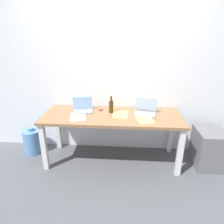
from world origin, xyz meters
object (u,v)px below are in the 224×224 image
Objects in this scene: beer_bottle at (111,106)px; water_cooler_jug at (33,141)px; laptop_left at (83,108)px; computer_mouse at (100,109)px; desk at (112,121)px; filing_cabinet at (209,148)px; laptop_right at (145,110)px.

beer_bottle reaches higher than water_cooler_jug.
laptop_left is 0.27m from computer_mouse.
desk reaches higher than water_cooler_jug.
filing_cabinet is at bearing -29.16° from computer_mouse.
laptop_left is 0.73× the size of water_cooler_jug.
laptop_right is 1.90m from water_cooler_jug.
computer_mouse is 0.22× the size of water_cooler_jug.
computer_mouse is (0.25, 0.07, -0.03)m from laptop_left.
computer_mouse reaches higher than desk.
computer_mouse reaches higher than filing_cabinet.
computer_mouse is (-0.17, 0.09, -0.08)m from beer_bottle.
beer_bottle is at bearing -0.02° from water_cooler_jug.
laptop_right is at bearing 10.98° from desk.
laptop_left is at bearing 175.38° from filing_cabinet.
filing_cabinet is at bearing -7.18° from laptop_right.
laptop_right is 3.45× the size of computer_mouse.
desk is at bearing -169.02° from laptop_right.
laptop_right is (0.93, -0.03, 0.01)m from laptop_left.
laptop_right is 1.31× the size of beer_bottle.
laptop_left is 0.93m from laptop_right.
desk is 0.30m from computer_mouse.
desk is at bearing -79.20° from beer_bottle.
laptop_right reaches higher than laptop_left.
laptop_left reaches higher than desk.
laptop_left is at bearing 1.26° from water_cooler_jug.
filing_cabinet is at bearing -1.00° from desk.
beer_bottle is 2.64× the size of computer_mouse.
beer_bottle is 0.59× the size of water_cooler_jug.
filing_cabinet is at bearing -4.62° from laptop_left.
desk is 0.22m from beer_bottle.
beer_bottle is 0.21m from computer_mouse.
computer_mouse is at bearing 151.85° from beer_bottle.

